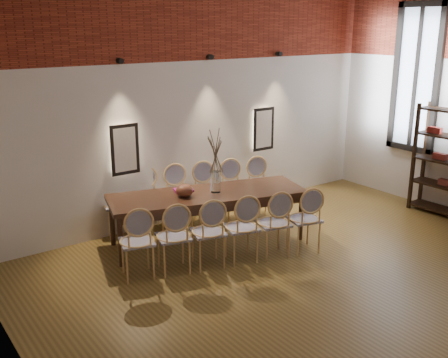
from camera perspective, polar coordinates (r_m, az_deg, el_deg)
floor at (r=6.35m, az=15.20°, el=-12.79°), size 7.00×7.00×0.02m
wall_back at (r=8.29m, az=-3.16°, el=9.33°), size 7.00×0.10×4.00m
wall_left at (r=3.64m, az=-20.20°, el=-1.16°), size 0.10×7.00×4.00m
brick_band_back at (r=8.16m, az=-3.03°, el=18.01°), size 7.00×0.02×1.50m
niche_left at (r=7.71m, az=-10.84°, el=3.21°), size 0.36×0.06×0.66m
niche_right at (r=9.08m, az=4.20°, el=5.47°), size 0.36×0.06×0.66m
spot_fixture_left at (r=7.50m, az=-11.27°, el=12.50°), size 0.08×0.10×0.08m
spot_fixture_mid at (r=8.24m, az=-1.52°, el=13.14°), size 0.08×0.10×0.08m
spot_fixture_right at (r=9.10m, az=5.99°, el=13.39°), size 0.08×0.10×0.08m
window_glass at (r=9.59m, az=20.23°, el=10.24°), size 0.02×0.78×2.38m
window_frame at (r=9.57m, az=20.16°, el=10.24°), size 0.08×0.90×2.50m
window_mullion at (r=9.57m, az=20.16°, el=10.24°), size 0.06×0.06×2.40m
dining_table at (r=7.51m, az=-1.79°, el=-4.23°), size 2.91×1.61×0.75m
chair_near_a at (r=6.57m, az=-9.46°, el=-6.73°), size 0.54×0.54×0.94m
chair_near_b at (r=6.65m, az=-5.53°, el=-6.26°), size 0.54×0.54×0.94m
chair_near_c at (r=6.77m, az=-1.74°, el=-5.77°), size 0.54×0.54×0.94m
chair_near_d at (r=6.92m, az=1.91°, el=-5.27°), size 0.54×0.54×0.94m
chair_near_e at (r=7.09m, az=5.39°, el=-4.78°), size 0.54×0.54×0.94m
chair_near_f at (r=7.29m, az=8.68°, el=-4.29°), size 0.54×0.54×0.94m
chair_far_a at (r=7.91m, az=-11.43°, el=-2.76°), size 0.54×0.54×0.94m
chair_far_b at (r=7.98m, az=-8.16°, el=-2.41°), size 0.54×0.54×0.94m
chair_far_c at (r=8.08m, az=-4.96°, el=-2.06°), size 0.54×0.54×0.94m
chair_far_d at (r=8.20m, az=-1.84°, el=-1.72°), size 0.54×0.54×0.94m
chair_far_e at (r=8.35m, az=1.17°, el=-1.38°), size 0.54×0.54×0.94m
chair_far_f at (r=8.51m, az=4.07°, el=-1.05°), size 0.54×0.54×0.94m
vase at (r=7.38m, az=-0.91°, el=-0.30°), size 0.14×0.14×0.30m
dried_branches at (r=7.26m, az=-0.93°, el=3.10°), size 0.50×0.50×0.70m
bowl at (r=7.22m, az=-4.33°, el=-1.24°), size 0.24×0.24×0.18m
book at (r=7.48m, az=-4.42°, el=-1.21°), size 0.30×0.24×0.03m
shelving_rack at (r=9.21m, az=22.94°, el=1.80°), size 0.42×1.01×1.80m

